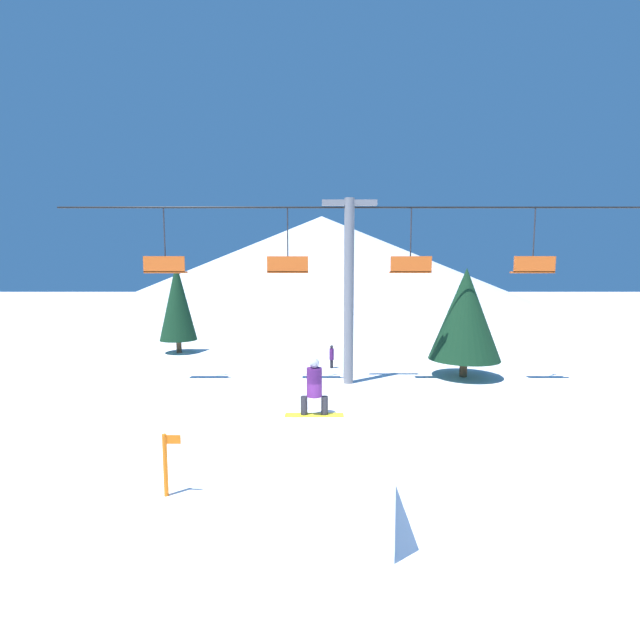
% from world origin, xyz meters
% --- Properties ---
extents(ground_plane, '(220.00, 220.00, 0.00)m').
position_xyz_m(ground_plane, '(0.00, 0.00, 0.00)').
color(ground_plane, white).
extents(mountain_ridge, '(81.68, 81.68, 17.04)m').
position_xyz_m(mountain_ridge, '(0.00, 83.91, 8.52)').
color(mountain_ridge, silver).
rests_on(mountain_ridge, ground_plane).
extents(snow_ramp, '(2.60, 3.21, 1.73)m').
position_xyz_m(snow_ramp, '(-0.39, 0.38, 0.87)').
color(snow_ramp, white).
rests_on(snow_ramp, ground_plane).
extents(snowboarder, '(1.33, 0.35, 1.34)m').
position_xyz_m(snowboarder, '(-0.49, 1.38, 2.40)').
color(snowboarder, yellow).
rests_on(snowboarder, snow_ramp).
extents(chairlift, '(25.46, 0.45, 8.22)m').
position_xyz_m(chairlift, '(0.92, 10.97, 4.86)').
color(chairlift, slate).
rests_on(chairlift, ground_plane).
extents(pine_tree_near, '(3.36, 3.36, 5.23)m').
position_xyz_m(pine_tree_near, '(6.55, 12.19, 3.03)').
color(pine_tree_near, '#4C3823').
rests_on(pine_tree_near, ground_plane).
extents(pine_tree_far, '(2.28, 2.28, 5.70)m').
position_xyz_m(pine_tree_far, '(-9.25, 18.54, 3.24)').
color(pine_tree_far, '#4C3823').
rests_on(pine_tree_far, ground_plane).
extents(trail_marker, '(0.41, 0.10, 1.43)m').
position_xyz_m(trail_marker, '(-3.78, 1.05, 0.77)').
color(trail_marker, orange).
rests_on(trail_marker, ground_plane).
extents(distant_skier, '(0.24, 0.24, 1.23)m').
position_xyz_m(distant_skier, '(0.25, 14.07, 0.67)').
color(distant_skier, black).
rests_on(distant_skier, ground_plane).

